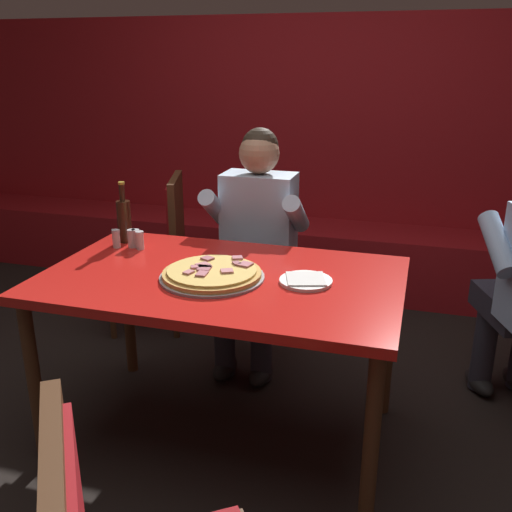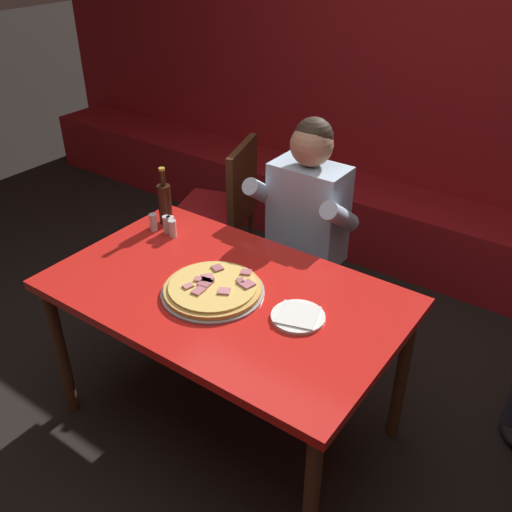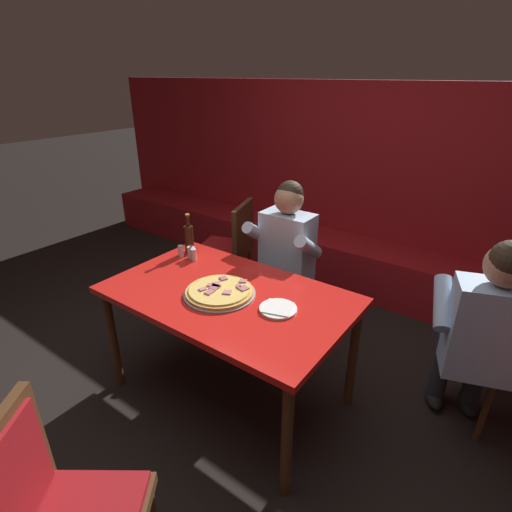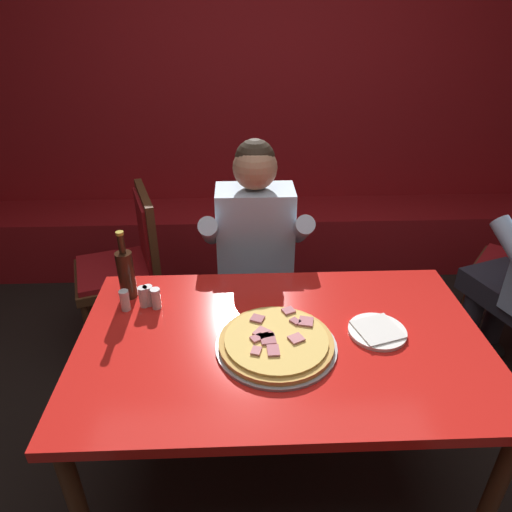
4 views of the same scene
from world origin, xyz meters
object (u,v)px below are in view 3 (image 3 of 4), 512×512
at_px(main_dining_table, 228,304).
at_px(shaker_black_pepper, 181,252).
at_px(diner_standing_companion, 482,334).
at_px(plate_white_paper, 278,309).
at_px(beer_bottle, 189,238).
at_px(diner_seated_blue_shirt, 281,259).
at_px(shaker_red_pepper_flakes, 190,253).
at_px(dining_chair_far_right, 512,344).
at_px(shaker_parmesan, 194,255).
at_px(dining_chair_far_left, 230,244).
at_px(pizza, 220,292).
at_px(shaker_oregano, 193,253).

distance_m(main_dining_table, shaker_black_pepper, 0.64).
bearing_deg(diner_standing_companion, plate_white_paper, -150.88).
relative_size(beer_bottle, diner_seated_blue_shirt, 0.23).
bearing_deg(shaker_red_pepper_flakes, dining_chair_far_right, 15.49).
xyz_separation_m(shaker_red_pepper_flakes, diner_standing_companion, (1.82, 0.32, -0.10)).
height_order(plate_white_paper, diner_standing_companion, diner_standing_companion).
distance_m(diner_seated_blue_shirt, dining_chair_far_right, 1.52).
relative_size(shaker_parmesan, diner_seated_blue_shirt, 0.07).
height_order(shaker_black_pepper, dining_chair_far_left, dining_chair_far_left).
relative_size(main_dining_table, diner_seated_blue_shirt, 1.14).
distance_m(pizza, shaker_parmesan, 0.51).
height_order(beer_bottle, shaker_oregano, beer_bottle).
distance_m(main_dining_table, beer_bottle, 0.69).
height_order(shaker_red_pepper_flakes, diner_seated_blue_shirt, diner_seated_blue_shirt).
bearing_deg(shaker_red_pepper_flakes, dining_chair_far_left, 108.10).
height_order(shaker_parmesan, dining_chair_far_left, dining_chair_far_left).
relative_size(shaker_red_pepper_flakes, diner_standing_companion, 0.07).
bearing_deg(main_dining_table, shaker_red_pepper_flakes, 157.26).
height_order(main_dining_table, beer_bottle, beer_bottle).
xyz_separation_m(main_dining_table, shaker_black_pepper, (-0.59, 0.20, 0.12)).
bearing_deg(dining_chair_far_right, shaker_black_pepper, -164.42).
relative_size(shaker_black_pepper, shaker_parmesan, 1.00).
bearing_deg(dining_chair_far_left, main_dining_table, -51.22).
bearing_deg(shaker_black_pepper, diner_standing_companion, 10.35).
bearing_deg(shaker_black_pepper, plate_white_paper, -10.95).
relative_size(shaker_black_pepper, dining_chair_far_left, 0.09).
distance_m(shaker_oregano, dining_chair_far_left, 0.81).
xyz_separation_m(beer_bottle, shaker_parmesan, (0.12, -0.09, -0.07)).
bearing_deg(shaker_black_pepper, shaker_oregano, 18.80).
xyz_separation_m(main_dining_table, shaker_red_pepper_flakes, (-0.53, 0.22, 0.12)).
distance_m(pizza, dining_chair_far_right, 1.69).
bearing_deg(shaker_red_pepper_flakes, shaker_oregano, 21.12).
xyz_separation_m(plate_white_paper, dining_chair_far_left, (-1.11, 0.93, -0.22)).
bearing_deg(dining_chair_far_left, plate_white_paper, -40.06).
relative_size(plate_white_paper, shaker_oregano, 2.44).
bearing_deg(shaker_oregano, shaker_parmesan, -33.67).
height_order(shaker_parmesan, shaker_oregano, same).
relative_size(plate_white_paper, dining_chair_far_right, 0.22).
xyz_separation_m(pizza, diner_standing_companion, (1.32, 0.58, -0.08)).
xyz_separation_m(shaker_black_pepper, shaker_parmesan, (0.12, 0.01, 0.00)).
bearing_deg(shaker_oregano, dining_chair_far_left, 109.58).
distance_m(pizza, plate_white_paper, 0.38).
xyz_separation_m(shaker_black_pepper, diner_seated_blue_shirt, (0.53, 0.49, -0.10)).
bearing_deg(dining_chair_far_right, pizza, -151.14).
bearing_deg(diner_seated_blue_shirt, shaker_parmesan, -130.05).
bearing_deg(shaker_oregano, shaker_black_pepper, -161.20).
height_order(diner_seated_blue_shirt, dining_chair_far_right, diner_seated_blue_shirt).
bearing_deg(main_dining_table, dining_chair_far_right, 27.96).
relative_size(main_dining_table, beer_bottle, 5.00).
bearing_deg(beer_bottle, shaker_red_pepper_flakes, -44.63).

